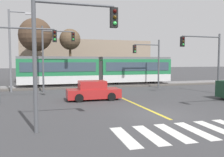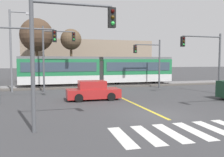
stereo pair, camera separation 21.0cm
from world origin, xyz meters
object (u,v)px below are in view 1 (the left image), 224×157
(street_lamp_west, at_px, (12,46))
(bare_tree_west, at_px, (35,35))
(light_rail_tram, at_px, (98,70))
(traffic_light_mid_right, at_px, (206,53))
(traffic_light_far_left, at_px, (53,49))
(sedan_crossing, at_px, (93,91))
(traffic_light_near_left, at_px, (65,41))
(bare_tree_east, at_px, (70,40))
(traffic_light_far_right, at_px, (150,57))
(traffic_light_mid_left, at_px, (19,50))

(street_lamp_west, distance_m, bare_tree_west, 7.88)
(light_rail_tram, height_order, traffic_light_mid_right, traffic_light_mid_right)
(traffic_light_far_left, relative_size, street_lamp_west, 0.81)
(sedan_crossing, height_order, traffic_light_near_left, traffic_light_near_left)
(traffic_light_near_left, bearing_deg, bare_tree_east, 82.36)
(traffic_light_far_right, bearing_deg, traffic_light_far_left, -179.96)
(light_rail_tram, height_order, bare_tree_east, bare_tree_east)
(traffic_light_near_left, xyz_separation_m, traffic_light_mid_right, (13.66, 7.99, -0.13))
(traffic_light_far_left, bearing_deg, bare_tree_east, 71.57)
(bare_tree_west, bearing_deg, traffic_light_mid_right, -42.79)
(traffic_light_far_right, height_order, bare_tree_west, bare_tree_west)
(sedan_crossing, relative_size, bare_tree_east, 0.57)
(traffic_light_mid_right, height_order, street_lamp_west, street_lamp_west)
(traffic_light_mid_right, bearing_deg, light_rail_tram, 129.43)
(light_rail_tram, xyz_separation_m, bare_tree_west, (-7.27, 4.44, 4.41))
(street_lamp_west, bearing_deg, traffic_light_near_left, -76.22)
(sedan_crossing, bearing_deg, traffic_light_mid_right, 0.96)
(sedan_crossing, height_order, traffic_light_mid_left, traffic_light_mid_left)
(traffic_light_far_right, relative_size, street_lamp_west, 0.68)
(traffic_light_near_left, height_order, bare_tree_west, bare_tree_west)
(traffic_light_far_right, relative_size, traffic_light_mid_right, 0.97)
(street_lamp_west, height_order, bare_tree_west, bare_tree_west)
(bare_tree_west, bearing_deg, bare_tree_east, -1.23)
(sedan_crossing, height_order, traffic_light_mid_right, traffic_light_mid_right)
(traffic_light_far_left, height_order, street_lamp_west, street_lamp_west)
(sedan_crossing, distance_m, traffic_light_far_left, 7.59)
(traffic_light_mid_left, bearing_deg, traffic_light_mid_right, -0.44)
(traffic_light_mid_right, bearing_deg, traffic_light_mid_left, 179.56)
(traffic_light_far_left, height_order, traffic_light_far_right, traffic_light_far_left)
(traffic_light_far_right, xyz_separation_m, bare_tree_west, (-12.40, 8.05, 2.90))
(light_rail_tram, xyz_separation_m, traffic_light_mid_left, (-8.23, -9.46, 1.87))
(light_rail_tram, distance_m, traffic_light_far_right, 6.46)
(traffic_light_near_left, bearing_deg, traffic_light_mid_left, 106.81)
(traffic_light_near_left, xyz_separation_m, bare_tree_east, (2.94, 21.93, 1.98))
(traffic_light_far_left, relative_size, traffic_light_far_right, 1.19)
(sedan_crossing, bearing_deg, traffic_light_mid_left, 176.80)
(traffic_light_far_right, distance_m, bare_tree_east, 11.51)
(traffic_light_near_left, height_order, street_lamp_west, street_lamp_west)
(street_lamp_west, bearing_deg, light_rail_tram, 17.31)
(sedan_crossing, bearing_deg, traffic_light_far_right, 37.76)
(traffic_light_far_left, distance_m, bare_tree_west, 8.54)
(traffic_light_near_left, relative_size, bare_tree_west, 0.69)
(bare_tree_west, xyz_separation_m, bare_tree_east, (4.43, -0.10, -0.52))
(traffic_light_far_left, height_order, traffic_light_near_left, traffic_light_far_left)
(traffic_light_near_left, distance_m, bare_tree_west, 22.21)
(traffic_light_far_left, height_order, traffic_light_mid_left, traffic_light_far_left)
(sedan_crossing, relative_size, traffic_light_near_left, 0.71)
(traffic_light_mid_left, bearing_deg, bare_tree_east, 68.67)
(sedan_crossing, xyz_separation_m, bare_tree_east, (-0.03, 14.11, 5.23))
(sedan_crossing, bearing_deg, bare_tree_west, 107.43)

